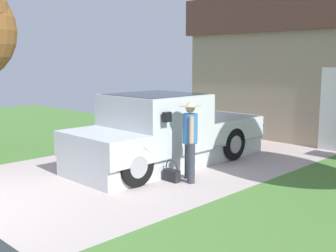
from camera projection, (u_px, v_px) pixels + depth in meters
name	position (u px, v px, depth m)	size (l,w,h in m)	color
pickup_truck	(158.00, 134.00, 9.74)	(2.14, 5.12, 1.69)	silver
person_with_hat	(190.00, 137.00, 8.46)	(0.45, 0.45, 1.65)	#333842
handbag	(172.00, 174.00, 8.53)	(0.36, 0.15, 0.45)	#232328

